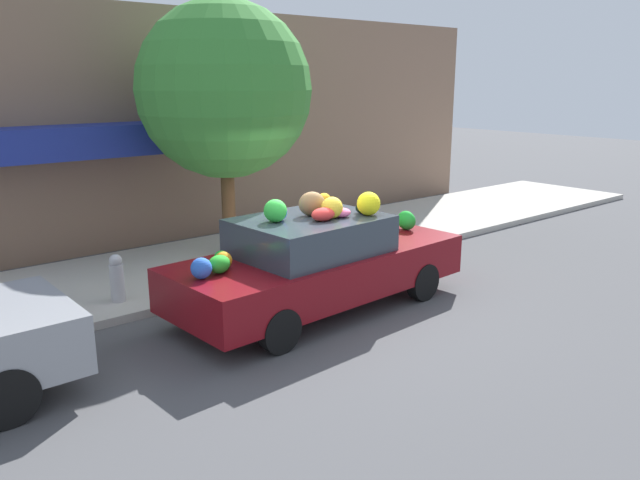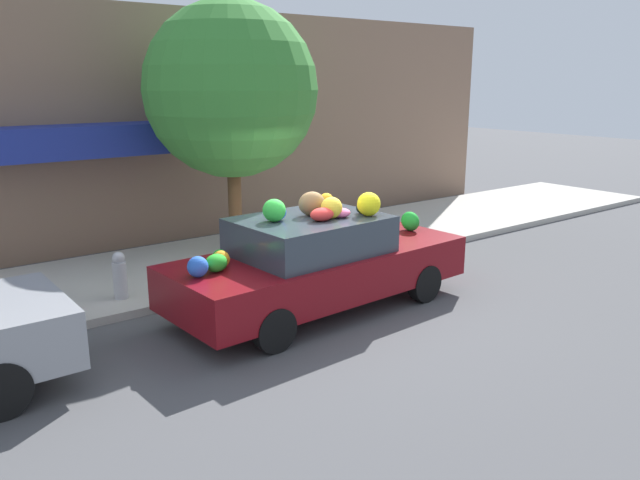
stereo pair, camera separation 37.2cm
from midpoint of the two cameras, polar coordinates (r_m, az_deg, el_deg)
The scene contains 6 objects.
ground_plane at distance 9.19m, azimuth -1.71°, elevation -6.02°, with size 60.00×60.00×0.00m, color #4C4C4F.
sidewalk_curb at distance 11.32m, azimuth -10.15°, elevation -1.96°, with size 24.00×3.20×0.12m.
building_facade at distance 12.84m, azimuth -16.03°, elevation 9.76°, with size 18.00×1.20×4.60m.
street_tree at distance 11.08m, azimuth -9.73°, elevation 13.35°, with size 3.02×3.02×4.43m.
fire_hydrant at distance 9.42m, azimuth -19.16°, elevation -3.33°, with size 0.20×0.20×0.70m.
art_car at distance 8.83m, azimuth -1.38°, elevation -1.90°, with size 4.54×1.93×1.71m.
Camera 1 is at (-5.42, -6.69, 3.21)m, focal length 35.00 mm.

